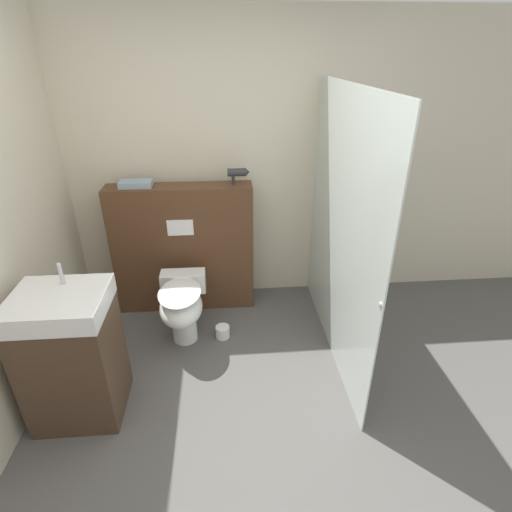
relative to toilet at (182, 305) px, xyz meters
The scene contains 9 objects.
ground_plane 1.22m from the toilet, 67.66° to the right, with size 12.00×12.00×0.00m, color #565451.
wall_back 1.28m from the toilet, 60.78° to the left, with size 8.00×0.06×2.50m.
partition_panel 0.60m from the toilet, 90.90° to the left, with size 1.24×0.24×1.17m.
shower_glass 1.37m from the toilet, ahead, with size 0.04×1.77×2.00m.
toilet is the anchor object (origin of this frame).
sink_vanity 0.92m from the toilet, 133.11° to the right, with size 0.55×0.48×1.05m.
hair_drier 1.18m from the toilet, 48.68° to the left, with size 0.19×0.07×0.14m.
folded_towel 1.07m from the toilet, 122.03° to the left, with size 0.27×0.14×0.05m.
spare_toilet_roll 0.43m from the toilet, ahead, with size 0.12×0.12×0.10m.
Camera 1 is at (-0.07, -1.62, 2.18)m, focal length 28.00 mm.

